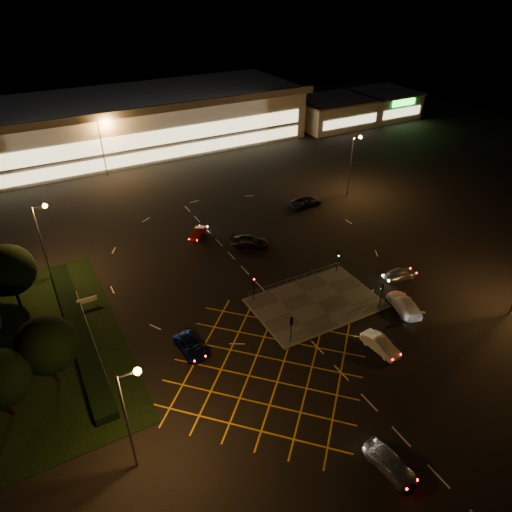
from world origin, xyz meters
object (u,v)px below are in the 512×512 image
signal_sw (291,325)px  car_approach_white (404,304)px  car_left_blue (191,346)px  car_far_dkgrey (250,242)px  signal_se (382,290)px  car_circ_red (198,233)px  car_right_silver (400,274)px  signal_nw (254,284)px  signal_ne (338,257)px  car_near_silver (390,463)px  car_queue_white (380,344)px  car_east_grey (306,202)px

signal_sw → car_approach_white: 14.31m
car_left_blue → car_far_dkgrey: (14.92, 15.16, 0.12)m
signal_se → car_circ_red: size_ratio=0.83×
car_right_silver → car_left_blue: bearing=95.0°
signal_nw → signal_ne: size_ratio=1.00×
signal_nw → car_far_dkgrey: bearing=63.8°
car_left_blue → car_far_dkgrey: car_far_dkgrey is taller
signal_ne → car_near_silver: signal_ne is taller
car_far_dkgrey → car_approach_white: bearing=-124.0°
signal_sw → car_queue_white: size_ratio=0.72×
signal_se → signal_nw: 14.41m
signal_sw → car_left_blue: signal_sw is taller
signal_nw → signal_se: bearing=-33.6°
car_approach_white → car_queue_white: bearing=44.0°
signal_ne → car_circ_red: bearing=125.3°
signal_sw → car_approach_white: signal_sw is taller
car_circ_red → car_approach_white: car_approach_white is taller
signal_se → car_far_dkgrey: 20.10m
car_queue_white → car_left_blue: size_ratio=0.94×
signal_nw → car_left_blue: signal_nw is taller
signal_nw → car_near_silver: 23.72m
signal_se → signal_nw: (-12.00, 7.99, 0.00)m
signal_sw → car_right_silver: (17.99, 3.06, -1.66)m
signal_se → car_right_silver: 6.93m
signal_se → car_near_silver: 20.36m
signal_sw → signal_nw: bearing=-90.0°
signal_se → car_left_blue: size_ratio=0.68×
signal_ne → car_near_silver: bearing=-118.6°
car_queue_white → car_approach_white: (6.78, 3.67, 0.07)m
car_far_dkgrey → signal_se: bearing=-127.7°
car_circ_red → car_queue_white: bearing=-32.7°
car_approach_white → signal_nw: bearing=-18.8°
car_right_silver → car_east_grey: 22.65m
signal_se → signal_ne: (0.00, 7.99, 0.00)m
car_far_dkgrey → car_right_silver: 20.27m
car_near_silver → car_east_grey: 45.99m
car_right_silver → car_circ_red: car_right_silver is taller
car_right_silver → car_near_silver: bearing=141.1°
car_circ_red → car_approach_white: (14.03, -26.48, 0.16)m
signal_nw → car_approach_white: 17.19m
car_near_silver → signal_se: bearing=43.9°
car_near_silver → car_queue_white: bearing=44.7°
signal_ne → car_approach_white: signal_ne is taller
signal_se → signal_nw: bearing=-33.6°
car_far_dkgrey → car_east_grey: car_far_dkgrey is taller
signal_se → signal_nw: same height
car_far_dkgrey → car_circ_red: 7.90m
signal_se → car_far_dkgrey: signal_se is taller
car_left_blue → car_queue_white: bearing=-32.5°
signal_se → car_approach_white: bearing=141.6°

